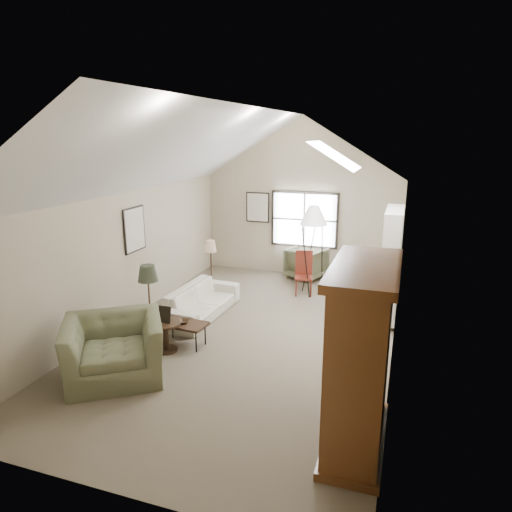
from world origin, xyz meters
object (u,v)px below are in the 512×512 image
(armoire, at_px, (360,359))
(side_chair, at_px, (304,273))
(sofa, at_px, (201,301))
(armchair_near, at_px, (114,349))
(side_table, at_px, (166,336))
(coffee_table, at_px, (184,334))
(armchair_far, at_px, (307,263))

(armoire, xyz_separation_m, side_chair, (-1.73, 4.86, -0.60))
(sofa, bearing_deg, armchair_near, 178.47)
(side_table, bearing_deg, armoire, -22.82)
(armoire, height_order, coffee_table, armoire)
(armchair_far, height_order, side_table, armchair_far)
(side_table, relative_size, side_chair, 0.52)
(armchair_far, bearing_deg, sofa, 84.58)
(sofa, height_order, side_table, sofa)
(armchair_near, bearing_deg, armoire, -40.24)
(armoire, distance_m, armchair_near, 3.69)
(sofa, relative_size, coffee_table, 2.56)
(armoire, bearing_deg, coffee_table, 151.68)
(armchair_far, distance_m, coffee_table, 4.58)
(armchair_near, height_order, armchair_far, armchair_near)
(sofa, bearing_deg, coffee_table, -164.87)
(armchair_far, relative_size, side_table, 1.66)
(armchair_far, distance_m, side_table, 4.91)
(side_chair, bearing_deg, sofa, -145.15)
(armchair_near, bearing_deg, sofa, 51.65)
(armchair_far, distance_m, side_chair, 1.26)
(armchair_near, relative_size, side_chair, 1.40)
(armoire, height_order, armchair_near, armoire)
(coffee_table, distance_m, side_chair, 3.48)
(armoire, bearing_deg, armchair_far, 107.61)
(armoire, distance_m, side_chair, 5.19)
(armchair_far, xyz_separation_m, coffee_table, (-1.19, -4.41, -0.18))
(sofa, xyz_separation_m, side_chair, (1.68, 1.87, 0.20))
(sofa, bearing_deg, side_table, -173.59)
(side_chair, bearing_deg, armchair_far, 86.28)
(sofa, relative_size, side_chair, 2.06)
(armchair_near, bearing_deg, armchair_far, 39.66)
(armchair_far, height_order, side_chair, side_chair)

